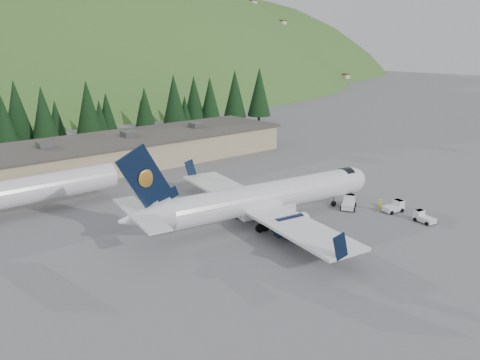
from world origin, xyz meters
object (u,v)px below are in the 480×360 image
(airliner, at_px, (264,198))
(ramp_worker, at_px, (380,205))
(baggage_tug_b, at_px, (395,207))
(baggage_tug_c, at_px, (423,217))
(second_airliner, at_px, (9,193))
(baggage_tug_a, at_px, (349,203))
(terminal_building, at_px, (105,154))

(airliner, distance_m, ramp_worker, 16.46)
(baggage_tug_b, bearing_deg, ramp_worker, 146.60)
(airliner, height_order, baggage_tug_c, airliner)
(airliner, height_order, ramp_worker, airliner)
(baggage_tug_c, bearing_deg, second_airliner, 56.74)
(baggage_tug_b, distance_m, ramp_worker, 1.95)
(baggage_tug_a, distance_m, ramp_worker, 4.09)
(airliner, bearing_deg, baggage_tug_a, -7.09)
(airliner, relative_size, ramp_worker, 20.66)
(baggage_tug_c, xyz_separation_m, ramp_worker, (-0.79, 5.81, 0.23))
(airliner, relative_size, baggage_tug_b, 11.57)
(baggage_tug_b, bearing_deg, terminal_building, 125.10)
(baggage_tug_c, relative_size, terminal_building, 0.04)
(baggage_tug_c, bearing_deg, baggage_tug_a, 26.26)
(baggage_tug_a, xyz_separation_m, baggage_tug_c, (3.04, -9.22, -0.14))
(baggage_tug_a, xyz_separation_m, terminal_building, (-16.48, 41.40, 1.86))
(terminal_building, bearing_deg, airliner, -83.98)
(baggage_tug_a, bearing_deg, baggage_tug_c, -104.59)
(airliner, bearing_deg, baggage_tug_b, -18.57)
(airliner, distance_m, second_airliner, 32.38)
(baggage_tug_a, distance_m, terminal_building, 44.60)
(second_airliner, distance_m, ramp_worker, 48.27)
(baggage_tug_c, xyz_separation_m, terminal_building, (-19.52, 50.62, 2.00))
(baggage_tug_b, relative_size, terminal_building, 0.04)
(second_airliner, height_order, baggage_tug_b, second_airliner)
(second_airliner, xyz_separation_m, baggage_tug_a, (36.39, -25.40, -2.56))
(airliner, xyz_separation_m, second_airliner, (-23.90, 21.84, 0.20))
(airliner, relative_size, terminal_building, 0.50)
(airliner, relative_size, baggage_tug_c, 12.73)
(baggage_tug_a, xyz_separation_m, baggage_tug_b, (3.62, -4.78, -0.09))
(baggage_tug_a, relative_size, baggage_tug_b, 1.16)
(second_airliner, xyz_separation_m, terminal_building, (19.91, 16.00, -0.70))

